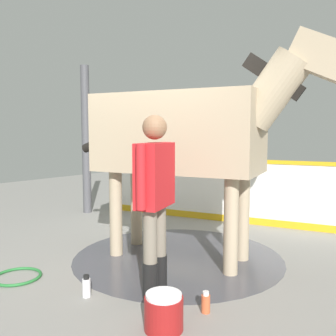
{
  "coord_description": "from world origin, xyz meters",
  "views": [
    {
      "loc": [
        3.09,
        -3.44,
        1.58
      ],
      "look_at": [
        0.45,
        -0.43,
        1.17
      ],
      "focal_mm": 39.68,
      "sensor_mm": 36.0,
      "label": 1
    }
  ],
  "objects_px": {
    "bottle_shampoo": "(86,287)",
    "hose_coil": "(17,276)",
    "wash_bucket": "(164,312)",
    "bottle_spray": "(206,303)",
    "horse": "(187,133)",
    "handler": "(155,191)"
  },
  "relations": [
    {
      "from": "handler",
      "to": "bottle_shampoo",
      "type": "distance_m",
      "value": 1.12
    },
    {
      "from": "wash_bucket",
      "to": "bottle_spray",
      "type": "bearing_deg",
      "value": 78.66
    },
    {
      "from": "horse",
      "to": "bottle_spray",
      "type": "relative_size",
      "value": 17.06
    },
    {
      "from": "bottle_shampoo",
      "to": "hose_coil",
      "type": "height_order",
      "value": "bottle_shampoo"
    },
    {
      "from": "horse",
      "to": "handler",
      "type": "height_order",
      "value": "horse"
    },
    {
      "from": "bottle_shampoo",
      "to": "hose_coil",
      "type": "bearing_deg",
      "value": -166.69
    },
    {
      "from": "handler",
      "to": "bottle_spray",
      "type": "height_order",
      "value": "handler"
    },
    {
      "from": "wash_bucket",
      "to": "bottle_spray",
      "type": "height_order",
      "value": "wash_bucket"
    },
    {
      "from": "bottle_spray",
      "to": "wash_bucket",
      "type": "bearing_deg",
      "value": -101.34
    },
    {
      "from": "handler",
      "to": "bottle_spray",
      "type": "distance_m",
      "value": 1.09
    },
    {
      "from": "bottle_shampoo",
      "to": "bottle_spray",
      "type": "xyz_separation_m",
      "value": [
        1.04,
        0.5,
        -0.01
      ]
    },
    {
      "from": "bottle_shampoo",
      "to": "bottle_spray",
      "type": "distance_m",
      "value": 1.15
    },
    {
      "from": "wash_bucket",
      "to": "hose_coil",
      "type": "height_order",
      "value": "wash_bucket"
    },
    {
      "from": "horse",
      "to": "bottle_shampoo",
      "type": "distance_m",
      "value": 2.07
    },
    {
      "from": "horse",
      "to": "handler",
      "type": "distance_m",
      "value": 1.18
    },
    {
      "from": "handler",
      "to": "bottle_shampoo",
      "type": "height_order",
      "value": "handler"
    },
    {
      "from": "bottle_shampoo",
      "to": "handler",
      "type": "bearing_deg",
      "value": 48.6
    },
    {
      "from": "wash_bucket",
      "to": "bottle_spray",
      "type": "xyz_separation_m",
      "value": [
        0.09,
        0.45,
        -0.06
      ]
    },
    {
      "from": "handler",
      "to": "hose_coil",
      "type": "distance_m",
      "value": 1.83
    },
    {
      "from": "horse",
      "to": "handler",
      "type": "bearing_deg",
      "value": -84.29
    },
    {
      "from": "handler",
      "to": "bottle_shampoo",
      "type": "xyz_separation_m",
      "value": [
        -0.43,
        -0.49,
        -0.9
      ]
    },
    {
      "from": "horse",
      "to": "handler",
      "type": "xyz_separation_m",
      "value": [
        0.38,
        -0.97,
        -0.55
      ]
    }
  ]
}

